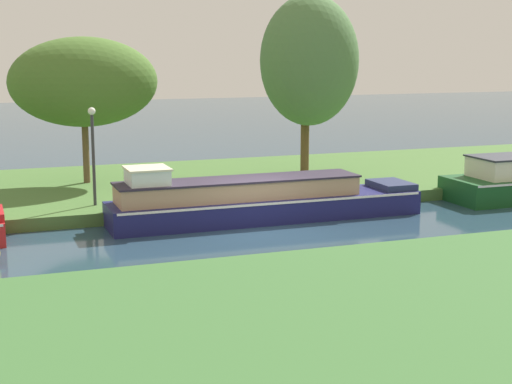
{
  "coord_description": "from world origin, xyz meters",
  "views": [
    {
      "loc": [
        -7.91,
        -21.07,
        5.29
      ],
      "look_at": [
        0.26,
        1.2,
        0.9
      ],
      "focal_mm": 54.44,
      "sensor_mm": 36.0,
      "label": 1
    }
  ],
  "objects": [
    {
      "name": "willow_tree_centre",
      "position": [
        4.54,
        6.82,
        4.82
      ],
      "size": [
        3.93,
        3.32,
        6.96
      ],
      "color": "brown",
      "rests_on": "riverbank_far"
    },
    {
      "name": "forest_cruiser",
      "position": [
        9.93,
        1.2,
        0.66
      ],
      "size": [
        4.66,
        2.32,
        1.59
      ],
      "color": "#154A1F",
      "rests_on": "ground_plane"
    },
    {
      "name": "riverbank_near",
      "position": [
        0.0,
        -9.0,
        0.2
      ],
      "size": [
        72.0,
        10.0,
        0.4
      ],
      "primitive_type": "cube",
      "color": "#3A6933",
      "rests_on": "ground_plane"
    },
    {
      "name": "riverbank_far",
      "position": [
        0.0,
        7.0,
        0.2
      ],
      "size": [
        72.0,
        10.0,
        0.4
      ],
      "primitive_type": "cube",
      "color": "#466E32",
      "rests_on": "ground_plane"
    },
    {
      "name": "mooring_post_near",
      "position": [
        3.94,
        2.74,
        0.8
      ],
      "size": [
        0.17,
        0.17,
        0.8
      ],
      "primitive_type": "cylinder",
      "color": "#523124",
      "rests_on": "riverbank_far"
    },
    {
      "name": "lamp_post",
      "position": [
        -4.39,
        3.35,
        2.34
      ],
      "size": [
        0.24,
        0.24,
        3.1
      ],
      "color": "#333338",
      "rests_on": "riverbank_far"
    },
    {
      "name": "navy_barge",
      "position": [
        0.3,
        1.2,
        0.64
      ],
      "size": [
        9.96,
        1.94,
        1.86
      ],
      "color": "navy",
      "rests_on": "ground_plane"
    },
    {
      "name": "mooring_post_far",
      "position": [
        -2.1,
        2.74,
        0.84
      ],
      "size": [
        0.13,
        0.13,
        0.88
      ],
      "primitive_type": "cylinder",
      "color": "#423729",
      "rests_on": "riverbank_far"
    },
    {
      "name": "willow_tree_left",
      "position": [
        -4.03,
        7.49,
        4.1
      ],
      "size": [
        5.35,
        3.3,
        5.32
      ],
      "color": "brown",
      "rests_on": "riverbank_far"
    },
    {
      "name": "ground_plane",
      "position": [
        0.0,
        0.0,
        0.0
      ],
      "size": [
        120.0,
        120.0,
        0.0
      ],
      "primitive_type": "plane",
      "color": "#264052"
    }
  ]
}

